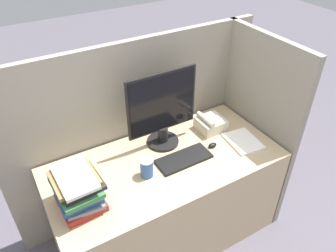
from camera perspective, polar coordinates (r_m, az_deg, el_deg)
cubicle_panel_rear at (r=2.40m, az=-5.26°, el=-1.04°), size 1.92×0.04×1.41m
cubicle_panel_right at (r=2.55m, az=14.84°, el=0.15°), size 0.04×0.78×1.41m
desk at (r=2.37m, az=-0.46°, el=-12.70°), size 1.52×0.72×0.72m
monitor at (r=2.12m, az=-1.00°, el=2.49°), size 0.49×0.22×0.53m
keyboard at (r=2.12m, az=2.78°, el=-5.73°), size 0.36×0.16×0.02m
mouse at (r=2.24m, az=7.75°, el=-3.34°), size 0.06×0.04×0.03m
coffee_cup at (r=1.99m, az=-3.74°, el=-7.24°), size 0.08×0.08×0.13m
book_stack at (r=1.85m, az=-15.37°, el=-10.76°), size 0.25×0.30×0.23m
desk_telephone at (r=2.38m, az=7.39°, el=0.35°), size 0.19×0.18×0.13m
paper_pile at (r=2.32m, az=12.93°, el=-2.61°), size 0.22×0.27×0.02m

